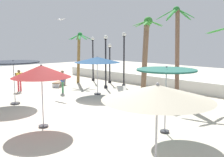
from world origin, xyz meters
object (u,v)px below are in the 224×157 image
patio_umbrella_3 (157,93)px  lamp_post_1 (110,60)px  patio_umbrella_0 (13,64)px  guest_2 (19,78)px  lamp_post_3 (93,57)px  guest_1 (62,79)px  patio_umbrella_4 (97,60)px  lounge_chair_0 (60,81)px  seagull_1 (60,19)px  palm_tree_2 (177,44)px  palm_tree_1 (146,46)px  lounge_chair_1 (164,103)px  patio_umbrella_2 (41,71)px  patio_umbrella_1 (166,72)px  lounge_chair_2 (125,95)px  lamp_post_2 (124,56)px  palm_tree_3 (79,51)px  lamp_post_0 (106,59)px

patio_umbrella_3 → lamp_post_1: size_ratio=0.77×
patio_umbrella_0 → guest_2: (-3.65, 1.89, -1.38)m
patio_umbrella_3 → lamp_post_3: size_ratio=0.66×
lamp_post_1 → guest_1: 5.71m
patio_umbrella_4 → guest_2: patio_umbrella_4 is taller
lounge_chair_0 → seagull_1: bearing=-27.8°
seagull_1 → lamp_post_3: bearing=114.0°
lamp_post_3 → palm_tree_2: bearing=-10.4°
patio_umbrella_4 → palm_tree_1: size_ratio=0.58×
lamp_post_3 → lounge_chair_0: size_ratio=2.17×
palm_tree_2 → guest_1: bearing=-153.9°
lamp_post_3 → seagull_1: 6.00m
lamp_post_1 → lounge_chair_1: lamp_post_1 is taller
patio_umbrella_2 → palm_tree_1: (-2.28, 9.60, 0.90)m
patio_umbrella_1 → lounge_chair_1: 4.07m
palm_tree_1 → guest_2: palm_tree_1 is taller
patio_umbrella_0 → lounge_chair_1: 8.78m
patio_umbrella_0 → lounge_chair_0: size_ratio=1.57×
guest_2 → lounge_chair_2: bearing=23.1°
palm_tree_1 → guest_1: palm_tree_1 is taller
patio_umbrella_4 → palm_tree_1: bearing=66.7°
patio_umbrella_3 → lounge_chair_1: size_ratio=1.38×
guest_1 → patio_umbrella_0: bearing=-75.8°
lounge_chair_2 → guest_1: bearing=-165.9°
patio_umbrella_1 → lamp_post_2: bearing=142.7°
lounge_chair_1 → guest_1: bearing=-170.3°
guest_1 → seagull_1: bearing=149.0°
lamp_post_3 → guest_1: (3.10, -5.34, -1.28)m
patio_umbrella_2 → lounge_chair_1: (1.89, 6.07, -2.00)m
palm_tree_3 → palm_tree_1: bearing=12.3°
palm_tree_3 → patio_umbrella_4: bearing=-22.8°
lounge_chair_2 → lounge_chair_1: bearing=1.8°
palm_tree_3 → palm_tree_2: bearing=-0.1°
seagull_1 → palm_tree_2: bearing=19.7°
lamp_post_2 → lounge_chair_0: lamp_post_2 is taller
palm_tree_3 → guest_2: bearing=-89.5°
lamp_post_3 → lounge_chair_0: bearing=-83.3°
patio_umbrella_2 → lounge_chair_2: 6.37m
palm_tree_2 → patio_umbrella_2: bearing=-98.3°
lamp_post_0 → lounge_chair_1: 7.61m
lamp_post_0 → lounge_chair_1: bearing=-17.1°
lounge_chair_1 → palm_tree_3: bearing=168.4°
patio_umbrella_3 → lounge_chair_2: size_ratio=1.43×
patio_umbrella_4 → lounge_chair_0: bearing=179.9°
palm_tree_3 → lounge_chair_1: (10.48, -2.16, -2.46)m
patio_umbrella_3 → seagull_1: bearing=156.3°
patio_umbrella_0 → patio_umbrella_1: size_ratio=1.09×
patio_umbrella_0 → patio_umbrella_2: 4.96m
patio_umbrella_1 → lounge_chair_1: (-2.07, 2.85, -2.04)m
patio_umbrella_1 → lamp_post_0: (-9.10, 5.02, -0.11)m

